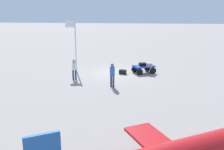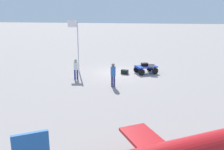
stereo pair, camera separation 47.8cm
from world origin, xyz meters
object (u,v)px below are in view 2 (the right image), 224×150
suitcase_dark (125,72)px  worker_trailing (76,68)px  suitcase_maroon (145,64)px  luggage_cart (146,68)px  suitcase_navy (151,65)px  worker_lead (113,73)px  flagpole (77,41)px

suitcase_dark → worker_trailing: 4.31m
suitcase_maroon → worker_trailing: worker_trailing is taller
luggage_cart → suitcase_navy: (-0.47, 0.25, 0.34)m
worker_lead → flagpole: (3.64, -4.16, 1.70)m
suitcase_navy → flagpole: bearing=-2.8°
luggage_cart → worker_lead: (2.37, 4.09, 0.57)m
suitcase_maroon → worker_trailing: size_ratio=0.40×
suitcase_maroon → flagpole: flagpole is taller
suitcase_maroon → suitcase_dark: (1.67, 0.45, -0.60)m
luggage_cart → worker_lead: worker_lead is taller
worker_trailing → flagpole: size_ratio=0.35×
luggage_cart → suitcase_navy: 0.63m
worker_trailing → suitcase_dark: bearing=-152.2°
flagpole → worker_lead: bearing=131.2°
suitcase_maroon → suitcase_dark: suitcase_maroon is taller
suitcase_dark → flagpole: 4.97m
luggage_cart → worker_trailing: worker_trailing is taller
suitcase_navy → worker_lead: bearing=53.5°
suitcase_maroon → suitcase_dark: bearing=15.1°
luggage_cart → flagpole: size_ratio=0.47×
suitcase_maroon → worker_trailing: (5.42, 2.43, 0.15)m
luggage_cart → suitcase_dark: bearing=14.1°
worker_lead → luggage_cart: bearing=-120.1°
luggage_cart → flagpole: bearing=-0.6°
suitcase_dark → suitcase_maroon: bearing=-164.9°
suitcase_navy → worker_lead: size_ratio=0.30×
suitcase_navy → suitcase_maroon: bearing=-24.2°
suitcase_navy → suitcase_maroon: (0.57, -0.26, -0.02)m
worker_trailing → flagpole: bearing=-79.0°
suitcase_navy → worker_lead: 4.78m
suitcase_maroon → suitcase_dark: size_ratio=0.98×
worker_trailing → luggage_cart: bearing=-156.3°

